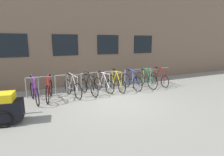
# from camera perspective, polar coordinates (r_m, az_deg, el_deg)

# --- Properties ---
(ground_plane) EXTENTS (42.00, 42.00, 0.00)m
(ground_plane) POSITION_cam_1_polar(r_m,az_deg,el_deg) (7.46, 0.50, -7.14)
(ground_plane) COLOR gray
(storefront_building) EXTENTS (28.00, 5.67, 5.68)m
(storefront_building) POSITION_cam_1_polar(r_m,az_deg,el_deg) (12.76, -11.72, 13.30)
(storefront_building) COLOR #7A604C
(storefront_building) RESTS_ON ground
(bike_rack) EXTENTS (6.55, 0.05, 0.90)m
(bike_rack) POSITION_cam_1_polar(r_m,az_deg,el_deg) (9.03, -4.49, -0.38)
(bike_rack) COLOR gray
(bike_rack) RESTS_ON ground
(bicycle_silver) EXTENTS (0.51, 1.69, 1.06)m
(bicycle_silver) POSITION_cam_1_polar(r_m,az_deg,el_deg) (8.13, -12.27, -2.99)
(bicycle_silver) COLOR black
(bicycle_silver) RESTS_ON ground
(bicycle_blue) EXTENTS (0.44, 1.71, 1.10)m
(bicycle_blue) POSITION_cam_1_polar(r_m,az_deg,el_deg) (9.20, 6.14, -1.03)
(bicycle_blue) COLOR black
(bicycle_blue) RESTS_ON ground
(bicycle_red) EXTENTS (0.56, 1.78, 1.09)m
(bicycle_red) POSITION_cam_1_polar(r_m,az_deg,el_deg) (7.98, -19.20, -3.54)
(bicycle_red) COLOR black
(bicycle_red) RESTS_ON ground
(bicycle_purple) EXTENTS (0.44, 1.80, 1.11)m
(bicycle_purple) POSITION_cam_1_polar(r_m,az_deg,el_deg) (7.83, -23.28, -4.17)
(bicycle_purple) COLOR black
(bicycle_purple) RESTS_ON ground
(bicycle_green) EXTENTS (0.44, 1.74, 1.04)m
(bicycle_green) POSITION_cam_1_polar(r_m,az_deg,el_deg) (9.69, 10.70, -0.55)
(bicycle_green) COLOR black
(bicycle_green) RESTS_ON ground
(bicycle_white) EXTENTS (0.52, 1.59, 0.99)m
(bicycle_white) POSITION_cam_1_polar(r_m,az_deg,el_deg) (8.69, -2.70, -1.95)
(bicycle_white) COLOR black
(bicycle_white) RESTS_ON ground
(bicycle_maroon) EXTENTS (0.44, 1.67, 1.07)m
(bicycle_maroon) POSITION_cam_1_polar(r_m,az_deg,el_deg) (10.29, 14.60, -0.17)
(bicycle_maroon) COLOR black
(bicycle_maroon) RESTS_ON ground
(bicycle_yellow) EXTENTS (0.44, 1.72, 1.06)m
(bicycle_yellow) POSITION_cam_1_polar(r_m,az_deg,el_deg) (8.90, 1.42, -1.47)
(bicycle_yellow) COLOR black
(bicycle_yellow) RESTS_ON ground
(bicycle_black) EXTENTS (0.48, 1.58, 1.10)m
(bicycle_black) POSITION_cam_1_polar(r_m,az_deg,el_deg) (8.33, -7.29, -2.64)
(bicycle_black) COLOR black
(bicycle_black) RESTS_ON ground
(bike_trailer) EXTENTS (1.48, 0.77, 0.94)m
(bike_trailer) POSITION_cam_1_polar(r_m,az_deg,el_deg) (6.20, -30.67, -8.02)
(bike_trailer) COLOR black
(bike_trailer) RESTS_ON ground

